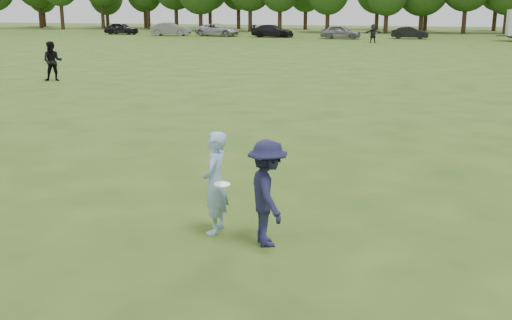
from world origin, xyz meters
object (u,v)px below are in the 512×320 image
object	(u,v)px
defender	(267,193)
car_b	(171,29)
car_a	(121,29)
player_far_d	(373,33)
car_f	(410,33)
car_c	(218,30)
car_d	(272,31)
car_e	(341,32)
player_far_a	(53,61)
thrower	(215,183)

from	to	relation	value
defender	car_b	size ratio (longest dim) A/B	0.37
defender	car_a	xyz separation A→B (m)	(-34.09, 61.57, -0.14)
player_far_d	car_f	bearing A→B (deg)	56.31
car_c	car_d	distance (m)	6.92
player_far_d	car_e	world-z (taller)	player_far_d
car_c	car_f	xyz separation A→B (m)	(22.36, 0.11, -0.07)
player_far_d	car_d	size ratio (longest dim) A/B	0.37
player_far_a	thrower	bearing A→B (deg)	-72.09
defender	car_d	distance (m)	61.65
thrower	car_b	world-z (taller)	thrower
player_far_a	car_c	size ratio (longest dim) A/B	0.38
car_b	car_d	world-z (taller)	car_b
player_far_a	car_c	xyz separation A→B (m)	(-5.42, 42.76, -0.26)
car_a	car_f	world-z (taller)	car_a
player_far_d	car_e	size ratio (longest dim) A/B	0.42
player_far_a	player_far_d	world-z (taller)	player_far_a
car_a	car_c	world-z (taller)	car_c
player_far_a	car_b	world-z (taller)	player_far_a
car_e	car_f	xyz separation A→B (m)	(7.41, 1.97, -0.09)
player_far_d	thrower	bearing A→B (deg)	-98.24
car_a	car_d	bearing A→B (deg)	-93.17
thrower	car_a	bearing A→B (deg)	-154.13
defender	car_d	xyz separation A→B (m)	(-14.07, 60.02, -0.16)
car_f	car_c	bearing A→B (deg)	93.21
player_far_a	car_e	distance (m)	41.99
defender	car_f	bearing A→B (deg)	-29.32
defender	car_e	size ratio (longest dim) A/B	0.40
car_d	defender	bearing A→B (deg)	-167.38
car_c	car_d	world-z (taller)	car_c
car_c	car_d	bearing A→B (deg)	-90.12
player_far_a	car_a	world-z (taller)	player_far_a
car_c	car_e	bearing A→B (deg)	-91.86
car_d	car_f	distance (m)	15.48
defender	car_e	distance (m)	59.12
defender	player_far_d	distance (m)	53.08
car_f	thrower	bearing A→B (deg)	-179.33
player_far_d	car_b	world-z (taller)	player_far_d
thrower	car_d	bearing A→B (deg)	-170.16
thrower	car_c	world-z (taller)	thrower
defender	car_a	distance (m)	70.37
player_far_a	car_d	bearing A→B (deg)	66.33
car_d	player_far_d	bearing A→B (deg)	-120.83
player_far_a	car_b	xyz separation A→B (m)	(-11.15, 41.98, -0.21)
thrower	defender	world-z (taller)	thrower
player_far_a	car_a	distance (m)	47.44
player_far_d	car_a	world-z (taller)	player_far_d
thrower	player_far_d	distance (m)	52.75
thrower	player_far_a	world-z (taller)	player_far_a
thrower	player_far_d	bearing A→B (deg)	178.69
player_far_d	car_a	bearing A→B (deg)	155.64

